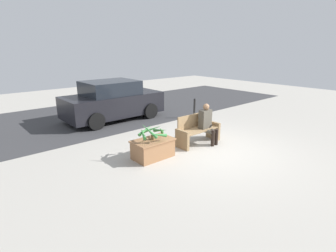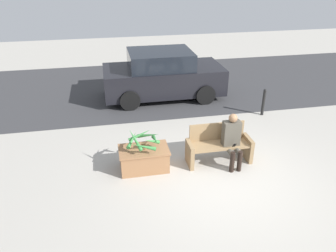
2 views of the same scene
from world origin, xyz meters
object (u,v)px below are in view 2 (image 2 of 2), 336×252
bench (219,145)px  potted_plant (144,140)px  person_seated (232,138)px  parked_car (163,75)px  bollard_post (264,102)px  planter_box (144,158)px

bench → potted_plant: size_ratio=1.92×
person_seated → parked_car: parked_car is taller
bollard_post → bench: bearing=-135.0°
person_seated → potted_plant: size_ratio=1.59×
parked_car → planter_box: bearing=-105.9°
bench → bollard_post: size_ratio=1.79×
planter_box → potted_plant: potted_plant is taller
person_seated → bench: bearing=143.8°
bench → person_seated: 0.40m
planter_box → bollard_post: 4.48m
potted_plant → parked_car: parked_car is taller
person_seated → bollard_post: size_ratio=1.48×
potted_plant → bollard_post: (3.90, 2.16, -0.31)m
person_seated → planter_box: size_ratio=1.12×
person_seated → potted_plant: (-1.97, 0.18, 0.06)m
parked_car → potted_plant: bearing=-105.8°
bench → parked_car: parked_car is taller
planter_box → bollard_post: bearing=29.0°
bench → planter_box: 1.75m
person_seated → parked_car: (-0.78, 4.39, 0.10)m
potted_plant → bollard_post: size_ratio=0.93×
person_seated → planter_box: 2.03m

